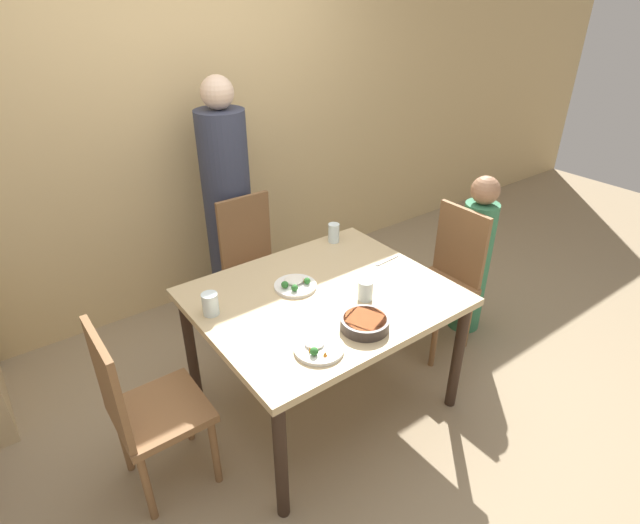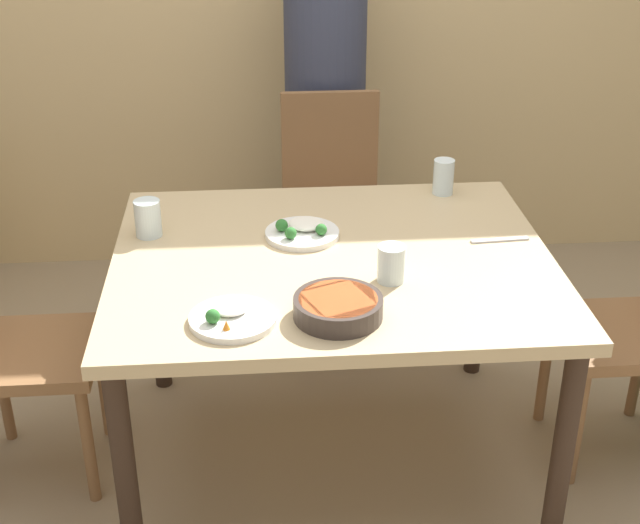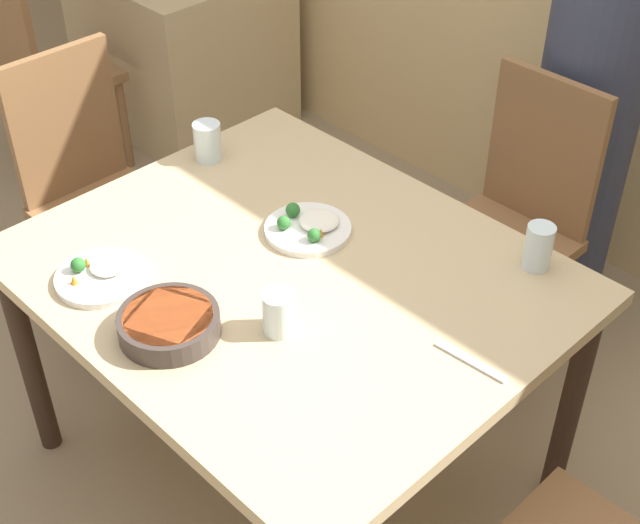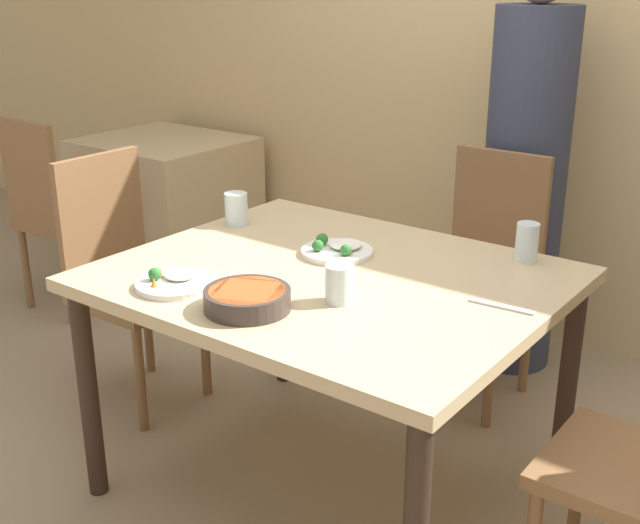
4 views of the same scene
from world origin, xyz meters
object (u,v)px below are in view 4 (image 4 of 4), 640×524
Objects in this scene: bowl_curry at (247,299)px; plate_rice_adult at (175,282)px; chair_adult_spot at (483,270)px; glass_water_tall at (339,284)px; person_adult at (524,183)px.

plate_rice_adult is (-0.27, -0.00, -0.02)m from bowl_curry.
chair_adult_spot reaches higher than plate_rice_adult.
plate_rice_adult is at bearing -179.50° from bowl_curry.
glass_water_tall reaches higher than bowl_curry.
person_adult is 7.48× the size of plate_rice_adult.
plate_rice_adult is at bearing -156.79° from glass_water_tall.
bowl_curry is 2.20× the size of glass_water_tall.
person_adult is at bearing 90.00° from chair_adult_spot.
chair_adult_spot reaches higher than bowl_curry.
chair_adult_spot is 4.11× the size of bowl_curry.
plate_rice_adult is 2.13× the size of glass_water_tall.
glass_water_tall reaches higher than plate_rice_adult.
plate_rice_adult is at bearing -103.41° from person_adult.
person_adult is 1.56m from bowl_curry.
glass_water_tall is at bearing 48.36° from bowl_curry.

